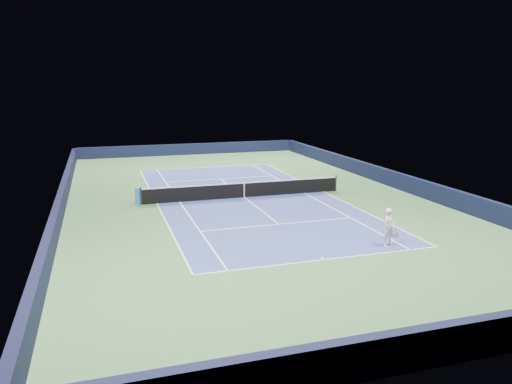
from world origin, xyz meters
name	(u,v)px	position (x,y,z in m)	size (l,w,h in m)	color
ground	(244,197)	(0.00, 0.00, 0.00)	(40.00, 40.00, 0.00)	#355C32
wall_far	(189,149)	(0.00, 19.82, 0.55)	(22.00, 0.35, 1.10)	black
wall_near	(455,341)	(0.00, -19.82, 0.55)	(22.00, 0.35, 1.10)	black
wall_right	(393,179)	(10.82, 0.00, 0.55)	(0.35, 40.00, 1.10)	black
wall_left	(61,201)	(-10.82, 0.00, 0.55)	(0.35, 40.00, 1.10)	black
court_surface	(244,197)	(0.00, 0.00, 0.00)	(10.97, 23.77, 0.01)	navy
baseline_far	(206,167)	(0.00, 11.88, 0.01)	(10.97, 0.08, 0.00)	white
baseline_near	(325,260)	(0.00, -11.88, 0.01)	(10.97, 0.08, 0.00)	white
sideline_doubles_right	(323,192)	(5.49, 0.00, 0.01)	(0.08, 23.77, 0.00)	white
sideline_doubles_left	(157,204)	(-5.49, 0.00, 0.01)	(0.08, 23.77, 0.00)	white
sideline_singles_right	(304,193)	(4.12, 0.00, 0.01)	(0.08, 23.77, 0.00)	white
sideline_singles_left	(180,202)	(-4.12, 0.00, 0.01)	(0.08, 23.77, 0.00)	white
service_line_far	(221,179)	(0.00, 6.40, 0.01)	(8.23, 0.08, 0.00)	white
service_line_near	(279,224)	(0.00, -6.40, 0.01)	(8.23, 0.08, 0.00)	white
center_service_line	(244,197)	(0.00, 0.00, 0.01)	(0.08, 12.80, 0.00)	white
center_mark_far	(206,167)	(0.00, 11.73, 0.01)	(0.08, 0.30, 0.00)	white
center_mark_near	(323,258)	(0.00, -11.73, 0.01)	(0.08, 0.30, 0.00)	white
tennis_net	(244,190)	(0.00, 0.00, 0.50)	(12.90, 0.10, 1.07)	black
sponsor_cube	(141,196)	(-6.40, 0.33, 0.49)	(0.64, 0.55, 0.99)	blue
tennis_player	(389,227)	(3.51, -11.06, 0.86)	(0.83, 1.33, 1.79)	silver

